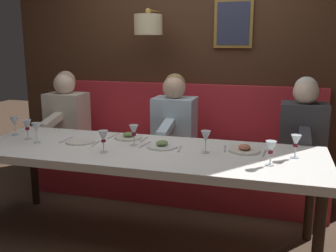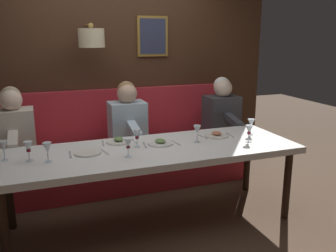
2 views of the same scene
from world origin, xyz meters
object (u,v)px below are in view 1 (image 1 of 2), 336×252
diner_near (174,118)px  wine_glass_2 (134,131)px  wine_glass_4 (27,126)px  wine_glass_6 (271,148)px  diner_middle (66,112)px  wine_glass_7 (103,137)px  dining_table (144,157)px  diner_nearest (303,125)px  wine_glass_1 (36,129)px  wine_glass_5 (14,122)px  wine_glass_0 (206,137)px  wine_glass_3 (296,142)px

diner_near → wine_glass_2: 0.81m
wine_glass_4 → wine_glass_6: bearing=-94.4°
diner_middle → wine_glass_7: bearing=-138.5°
dining_table → wine_glass_7: bearing=122.3°
diner_nearest → wine_glass_1: size_ratio=4.82×
wine_glass_1 → wine_glass_2: 0.79m
diner_middle → wine_glass_5: (-0.78, 0.04, 0.04)m
wine_glass_2 → wine_glass_5: 1.11m
diner_middle → wine_glass_5: bearing=176.8°
dining_table → wine_glass_2: bearing=53.1°
diner_near → wine_glass_5: bearing=122.5°
diner_near → wine_glass_5: (-0.78, 1.22, 0.04)m
wine_glass_0 → wine_glass_3: 0.63m
wine_glass_2 → wine_glass_3: same height
wine_glass_5 → wine_glass_7: bearing=-105.4°
wine_glass_1 → wine_glass_6: bearing=-92.2°
diner_near → wine_glass_4: 1.34m
dining_table → diner_near: size_ratio=3.39×
diner_near → diner_middle: size_ratio=1.00×
wine_glass_1 → diner_middle: bearing=17.0°
wine_glass_1 → wine_glass_7: (-0.10, -0.64, -0.00)m
diner_near → wine_glass_1: 1.29m
wine_glass_6 → wine_glass_7: size_ratio=1.00×
wine_glass_1 → wine_glass_4: bearing=61.0°
wine_glass_3 → wine_glass_0: bearing=94.7°
wine_glass_0 → diner_nearest: bearing=-40.4°
wine_glass_7 → diner_nearest: bearing=-54.1°
diner_nearest → wine_glass_6: size_ratio=4.82×
wine_glass_4 → wine_glass_0: bearing=-89.3°
wine_glass_6 → dining_table: bearing=82.1°
wine_glass_4 → wine_glass_7: same height
wine_glass_3 → wine_glass_4: size_ratio=1.00×
diner_middle → wine_glass_4: (-0.86, -0.15, 0.04)m
wine_glass_1 → wine_glass_4: same height
wine_glass_1 → wine_glass_7: 0.64m
diner_middle → wine_glass_6: bearing=-115.6°
diner_nearest → wine_glass_2: diner_nearest is taller
wine_glass_5 → diner_nearest: bearing=-72.1°
diner_near → wine_glass_4: size_ratio=4.82×
diner_middle → wine_glass_4: bearing=-170.4°
dining_table → wine_glass_4: 1.05m
diner_nearest → wine_glass_1: bearing=114.4°
wine_glass_1 → wine_glass_6: (-0.07, -1.82, -0.00)m
wine_glass_1 → wine_glass_0: bearing=-85.9°
dining_table → wine_glass_6: 0.96m
wine_glass_5 → wine_glass_7: (-0.27, -0.97, -0.00)m
diner_nearest → wine_glass_1: diner_nearest is taller
dining_table → wine_glass_5: bearing=85.1°
wine_glass_3 → wine_glass_1: bearing=94.3°
wine_glass_3 → wine_glass_5: size_ratio=1.00×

